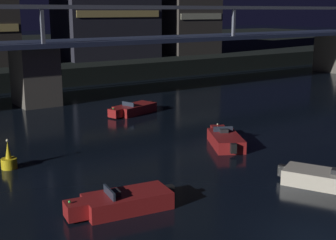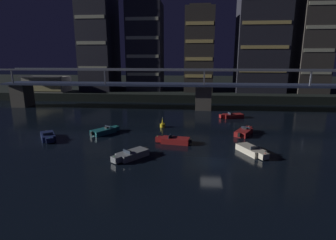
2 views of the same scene
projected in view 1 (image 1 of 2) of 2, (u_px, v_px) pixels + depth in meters
river_bridge at (34, 58)px, 44.17m from camera, size 95.88×6.40×9.38m
speedboat_near_right at (123, 202)px, 21.18m from camera, size 5.23×2.32×1.16m
speedboat_mid_center at (225, 139)px, 31.41m from camera, size 3.49×4.90×1.16m
speedboat_far_left at (327, 179)px, 24.01m from camera, size 3.44×4.93×1.16m
speedboat_far_center at (133, 109)px, 41.01m from camera, size 5.16×2.88×1.16m
channel_buoy at (9, 160)px, 26.82m from camera, size 0.90×0.90×1.76m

